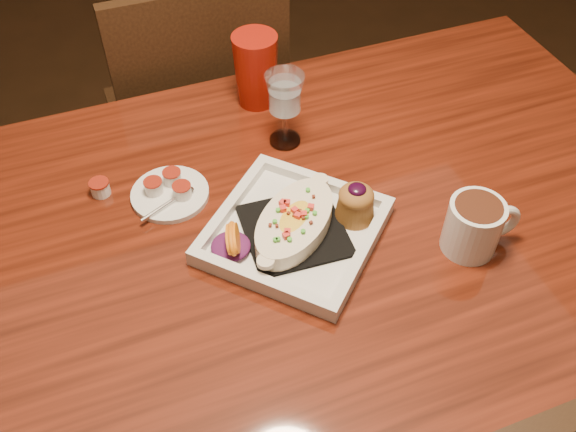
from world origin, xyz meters
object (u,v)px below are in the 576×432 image
object	(u,v)px
plate	(301,225)
coffee_mug	(475,224)
table	(284,261)
chair_far	(199,120)
saucer	(169,192)
goblet	(285,97)
red_tumbler	(256,70)

from	to	relation	value
plate	coffee_mug	bearing A→B (deg)	-68.91
table	chair_far	distance (m)	0.65
table	saucer	xyz separation A→B (m)	(-0.16, 0.14, 0.11)
goblet	saucer	world-z (taller)	goblet
saucer	red_tumbler	xyz separation A→B (m)	(0.24, 0.21, 0.06)
coffee_mug	goblet	distance (m)	0.41
saucer	goblet	bearing A→B (deg)	15.43
coffee_mug	saucer	xyz separation A→B (m)	(-0.44, 0.29, -0.04)
plate	red_tumbler	xyz separation A→B (m)	(0.05, 0.38, 0.05)
table	goblet	bearing A→B (deg)	68.75
chair_far	goblet	world-z (taller)	chair_far
coffee_mug	goblet	xyz separation A→B (m)	(-0.19, 0.36, 0.05)
plate	red_tumbler	size ratio (longest dim) A/B	2.44
plate	saucer	distance (m)	0.25
chair_far	saucer	bearing A→B (deg)	71.47
plate	red_tumbler	distance (m)	0.38
plate	table	bearing A→B (deg)	80.13
saucer	table	bearing A→B (deg)	-40.08
table	red_tumbler	world-z (taller)	red_tumbler
red_tumbler	chair_far	bearing A→B (deg)	104.12
chair_far	coffee_mug	world-z (taller)	chair_far
table	chair_far	size ratio (longest dim) A/B	1.61
chair_far	coffee_mug	size ratio (longest dim) A/B	7.28
coffee_mug	table	bearing A→B (deg)	158.52
saucer	plate	bearing A→B (deg)	-42.36
chair_far	plate	distance (m)	0.71
goblet	plate	bearing A→B (deg)	-104.51
chair_far	red_tumbler	distance (m)	0.43
coffee_mug	plate	bearing A→B (deg)	161.83
goblet	red_tumbler	xyz separation A→B (m)	(-0.01, 0.14, -0.03)
red_tumbler	goblet	bearing A→B (deg)	-86.33
coffee_mug	saucer	size ratio (longest dim) A/B	0.92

